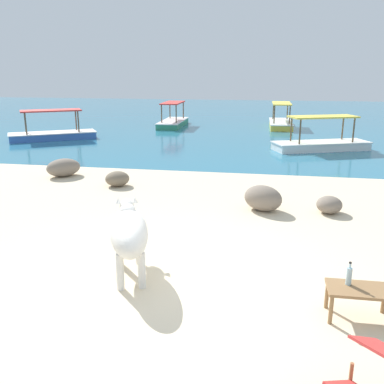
{
  "coord_description": "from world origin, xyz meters",
  "views": [
    {
      "loc": [
        1.33,
        -5.34,
        2.95
      ],
      "look_at": [
        -0.17,
        3.0,
        0.55
      ],
      "focal_mm": 40.24,
      "sensor_mm": 36.0,
      "label": 1
    }
  ],
  "objects_px": {
    "cow": "(129,231)",
    "boat_green": "(173,121)",
    "low_bench_table": "(359,293)",
    "boat_yellow": "(281,122)",
    "boat_blue": "(53,133)",
    "boat_white": "(321,143)",
    "bottle": "(349,276)",
    "deck_chair_far": "(376,377)"
  },
  "relations": [
    {
      "from": "cow",
      "to": "boat_green",
      "type": "distance_m",
      "value": 17.76
    },
    {
      "from": "low_bench_table",
      "to": "boat_yellow",
      "type": "distance_m",
      "value": 18.7
    },
    {
      "from": "boat_blue",
      "to": "boat_white",
      "type": "distance_m",
      "value": 11.36
    },
    {
      "from": "bottle",
      "to": "boat_green",
      "type": "relative_size",
      "value": 0.08
    },
    {
      "from": "low_bench_table",
      "to": "boat_blue",
      "type": "distance_m",
      "value": 16.42
    },
    {
      "from": "boat_yellow",
      "to": "low_bench_table",
      "type": "bearing_deg",
      "value": -179.51
    },
    {
      "from": "bottle",
      "to": "boat_white",
      "type": "distance_m",
      "value": 11.95
    },
    {
      "from": "cow",
      "to": "bottle",
      "type": "bearing_deg",
      "value": -120.83
    },
    {
      "from": "low_bench_table",
      "to": "bottle",
      "type": "xyz_separation_m",
      "value": [
        -0.12,
        0.07,
        0.18
      ]
    },
    {
      "from": "boat_white",
      "to": "cow",
      "type": "bearing_deg",
      "value": -130.72
    },
    {
      "from": "boat_blue",
      "to": "deck_chair_far",
      "type": "bearing_deg",
      "value": -86.13
    },
    {
      "from": "deck_chair_far",
      "to": "boat_green",
      "type": "distance_m",
      "value": 20.63
    },
    {
      "from": "cow",
      "to": "deck_chair_far",
      "type": "relative_size",
      "value": 1.99
    },
    {
      "from": "boat_yellow",
      "to": "boat_white",
      "type": "xyz_separation_m",
      "value": [
        1.39,
        -6.71,
        0.0
      ]
    },
    {
      "from": "low_bench_table",
      "to": "bottle",
      "type": "height_order",
      "value": "bottle"
    },
    {
      "from": "cow",
      "to": "deck_chair_far",
      "type": "bearing_deg",
      "value": -147.32
    },
    {
      "from": "boat_green",
      "to": "boat_yellow",
      "type": "distance_m",
      "value": 5.8
    },
    {
      "from": "deck_chair_far",
      "to": "boat_yellow",
      "type": "distance_m",
      "value": 20.28
    },
    {
      "from": "deck_chair_far",
      "to": "boat_green",
      "type": "height_order",
      "value": "boat_green"
    },
    {
      "from": "low_bench_table",
      "to": "boat_blue",
      "type": "bearing_deg",
      "value": 129.22
    },
    {
      "from": "bottle",
      "to": "deck_chair_far",
      "type": "relative_size",
      "value": 0.32
    },
    {
      "from": "bottle",
      "to": "deck_chair_far",
      "type": "xyz_separation_m",
      "value": [
        -0.04,
        -1.66,
        -0.14
      ]
    },
    {
      "from": "cow",
      "to": "low_bench_table",
      "type": "relative_size",
      "value": 2.38
    },
    {
      "from": "deck_chair_far",
      "to": "boat_green",
      "type": "relative_size",
      "value": 0.25
    },
    {
      "from": "deck_chair_far",
      "to": "boat_blue",
      "type": "bearing_deg",
      "value": -98.88
    },
    {
      "from": "boat_white",
      "to": "deck_chair_far",
      "type": "bearing_deg",
      "value": -115.88
    },
    {
      "from": "deck_chair_far",
      "to": "boat_yellow",
      "type": "relative_size",
      "value": 0.25
    },
    {
      "from": "boat_green",
      "to": "boat_blue",
      "type": "height_order",
      "value": "same"
    },
    {
      "from": "deck_chair_far",
      "to": "cow",
      "type": "bearing_deg",
      "value": -82.36
    },
    {
      "from": "deck_chair_far",
      "to": "boat_blue",
      "type": "distance_m",
      "value": 17.57
    },
    {
      "from": "bottle",
      "to": "boat_yellow",
      "type": "xyz_separation_m",
      "value": [
        -0.46,
        18.62,
        -0.27
      ]
    },
    {
      "from": "bottle",
      "to": "boat_green",
      "type": "bearing_deg",
      "value": 109.06
    },
    {
      "from": "boat_yellow",
      "to": "boat_white",
      "type": "bearing_deg",
      "value": -169.57
    },
    {
      "from": "boat_yellow",
      "to": "boat_blue",
      "type": "xyz_separation_m",
      "value": [
        -9.95,
        -6.1,
        0.0
      ]
    },
    {
      "from": "cow",
      "to": "bottle",
      "type": "height_order",
      "value": "cow"
    },
    {
      "from": "low_bench_table",
      "to": "boat_yellow",
      "type": "bearing_deg",
      "value": 91.09
    },
    {
      "from": "boat_green",
      "to": "bottle",
      "type": "bearing_deg",
      "value": 17.61
    },
    {
      "from": "boat_blue",
      "to": "cow",
      "type": "bearing_deg",
      "value": -90.39
    },
    {
      "from": "bottle",
      "to": "boat_blue",
      "type": "bearing_deg",
      "value": 129.75
    },
    {
      "from": "cow",
      "to": "bottle",
      "type": "relative_size",
      "value": 6.15
    },
    {
      "from": "bottle",
      "to": "boat_white",
      "type": "height_order",
      "value": "boat_white"
    },
    {
      "from": "deck_chair_far",
      "to": "boat_white",
      "type": "distance_m",
      "value": 13.6
    }
  ]
}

